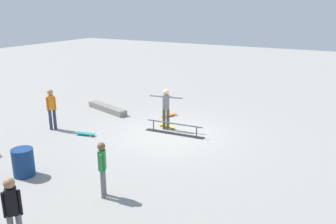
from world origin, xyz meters
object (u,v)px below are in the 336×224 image
skater_main (166,106)px  grind_rail (174,129)px  skateboard_main (167,126)px  skate_ledge (107,108)px  bystander_black_shirt (13,210)px  bystander_green_shirt (102,166)px  bystander_orange_shirt (51,107)px  loose_skateboard_teal (85,133)px  loose_skateboard_orange (169,115)px  trash_bin (23,162)px

skater_main → grind_rail: bearing=-39.6°
skateboard_main → skate_ledge: bearing=4.9°
bystander_black_shirt → bystander_green_shirt: size_ratio=1.07×
grind_rail → skater_main: size_ratio=1.48×
bystander_orange_shirt → loose_skateboard_teal: size_ratio=1.95×
bystander_green_shirt → loose_skateboard_teal: bystander_green_shirt is taller
bystander_orange_shirt → loose_skateboard_orange: size_ratio=1.97×
grind_rail → skate_ledge: grind_rail is taller
bystander_black_shirt → loose_skateboard_teal: size_ratio=1.92×
bystander_black_shirt → skater_main: bearing=48.7°
bystander_orange_shirt → loose_skateboard_teal: bearing=-49.2°
bystander_black_shirt → trash_bin: bystander_black_shirt is taller
loose_skateboard_orange → bystander_black_shirt: bearing=-148.1°
grind_rail → bystander_green_shirt: 5.00m
skate_ledge → loose_skateboard_teal: (-1.27, 2.92, -0.06)m
skate_ledge → bystander_black_shirt: bystander_black_shirt is taller
skater_main → skateboard_main: size_ratio=1.96×
skater_main → loose_skateboard_teal: (2.32, 2.07, -0.87)m
loose_skateboard_teal → skater_main: bearing=29.5°
bystander_black_shirt → bystander_green_shirt: bystander_black_shirt is taller
skateboard_main → skater_main: bearing=129.0°
skate_ledge → bystander_orange_shirt: size_ratio=1.54×
grind_rail → bystander_orange_shirt: bearing=18.6°
skater_main → bystander_black_shirt: size_ratio=1.02×
bystander_black_shirt → trash_bin: (2.54, -2.27, -0.49)m
grind_rail → loose_skateboard_teal: grind_rail is taller
bystander_black_shirt → loose_skateboard_orange: (1.63, -9.20, -0.82)m
bystander_black_shirt → loose_skateboard_teal: bystander_black_shirt is taller
grind_rail → skater_main: bearing=-33.3°
grind_rail → skateboard_main: size_ratio=2.90×
skate_ledge → bystander_green_shirt: bystander_green_shirt is taller
skateboard_main → trash_bin: bearing=90.2°
skate_ledge → loose_skateboard_teal: skate_ledge is taller
skate_ledge → bystander_green_shirt: (-4.71, 6.08, 0.70)m
grind_rail → bystander_orange_shirt: size_ratio=1.49×
bystander_black_shirt → loose_skateboard_orange: size_ratio=1.94×
bystander_green_shirt → loose_skateboard_teal: bearing=18.9°
bystander_green_shirt → bystander_orange_shirt: bearing=29.7°
skateboard_main → bystander_green_shirt: bearing=118.1°
loose_skateboard_orange → skater_main: bearing=-133.1°
grind_rail → loose_skateboard_orange: (1.24, -1.81, -0.12)m
skateboard_main → bystander_black_shirt: size_ratio=0.52×
grind_rail → skateboard_main: bearing=-42.8°
skater_main → trash_bin: (1.62, 5.40, -0.53)m
trash_bin → loose_skateboard_teal: bearing=-78.1°
grind_rail → trash_bin: size_ratio=2.95×
loose_skateboard_orange → trash_bin: 6.99m
skateboard_main → bystander_orange_shirt: (3.79, 2.35, 0.83)m
trash_bin → bystander_green_shirt: bearing=-176.1°
skate_ledge → skater_main: bearing=166.6°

